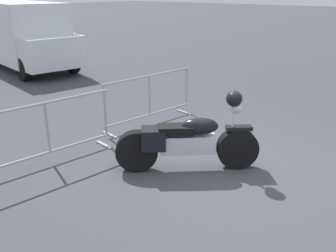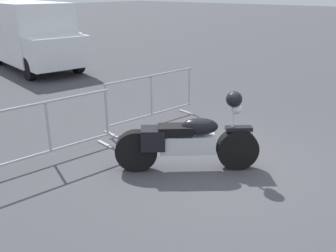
{
  "view_description": "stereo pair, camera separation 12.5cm",
  "coord_description": "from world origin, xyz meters",
  "px_view_note": "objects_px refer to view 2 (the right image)",
  "views": [
    {
      "loc": [
        -4.83,
        -2.83,
        2.77
      ],
      "look_at": [
        -0.36,
        0.76,
        0.65
      ],
      "focal_mm": 40.0,
      "sensor_mm": 36.0,
      "label": 1
    },
    {
      "loc": [
        -4.75,
        -2.93,
        2.77
      ],
      "look_at": [
        -0.36,
        0.76,
        0.65
      ],
      "focal_mm": 40.0,
      "sensor_mm": 36.0,
      "label": 2
    }
  ],
  "objects_px": {
    "motorcycle": "(187,141)",
    "crowd_barrier_near": "(49,131)",
    "crowd_barrier_far": "(152,99)",
    "delivery_van": "(30,33)"
  },
  "relations": [
    {
      "from": "crowd_barrier_far",
      "to": "delivery_van",
      "type": "bearing_deg",
      "value": 77.48
    },
    {
      "from": "crowd_barrier_near",
      "to": "motorcycle",
      "type": "bearing_deg",
      "value": -56.74
    },
    {
      "from": "crowd_barrier_near",
      "to": "delivery_van",
      "type": "distance_m",
      "value": 8.53
    },
    {
      "from": "motorcycle",
      "to": "crowd_barrier_far",
      "type": "distance_m",
      "value": 2.3
    },
    {
      "from": "delivery_van",
      "to": "crowd_barrier_near",
      "type": "bearing_deg",
      "value": -19.63
    },
    {
      "from": "motorcycle",
      "to": "crowd_barrier_near",
      "type": "relative_size",
      "value": 0.78
    },
    {
      "from": "motorcycle",
      "to": "delivery_van",
      "type": "relative_size",
      "value": 0.35
    },
    {
      "from": "crowd_barrier_near",
      "to": "crowd_barrier_far",
      "type": "relative_size",
      "value": 1.0
    },
    {
      "from": "delivery_van",
      "to": "crowd_barrier_far",
      "type": "bearing_deg",
      "value": -2.84
    },
    {
      "from": "motorcycle",
      "to": "crowd_barrier_near",
      "type": "height_order",
      "value": "motorcycle"
    }
  ]
}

